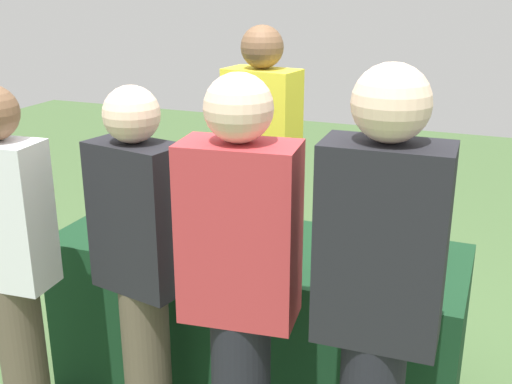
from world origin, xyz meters
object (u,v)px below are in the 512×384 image
wine_bottle_3 (219,206)px  ice_bucket (373,244)px  wine_glass_2 (325,251)px  wine_bottle_7 (427,233)px  wine_bottle_5 (259,208)px  wine_bottle_1 (169,195)px  wine_bottle_6 (385,227)px  wine_bottle_0 (127,194)px  guest_3 (377,310)px  wine_glass_1 (215,227)px  guest_1 (141,267)px  wine_glass_0 (156,214)px  guest_0 (11,262)px  wine_bottle_4 (244,202)px  guest_2 (240,293)px  server_pouring (262,167)px  wine_bottle_2 (194,204)px

wine_bottle_3 → ice_bucket: 0.80m
wine_glass_2 → wine_bottle_7: bearing=37.8°
wine_bottle_5 → wine_glass_2: bearing=-36.4°
wine_bottle_1 → wine_bottle_6: wine_bottle_1 is taller
wine_bottle_0 → guest_3: guest_3 is taller
wine_bottle_7 → guest_3: (-0.05, -0.84, 0.05)m
ice_bucket → guest_3: guest_3 is taller
wine_bottle_6 → wine_bottle_1: bearing=179.1°
wine_glass_1 → guest_1: (-0.10, -0.47, -0.01)m
ice_bucket → guest_3: bearing=-77.6°
wine_bottle_3 → wine_glass_2: wine_bottle_3 is taller
wine_bottle_1 → wine_bottle_6: bearing=-0.9°
wine_bottle_6 → guest_1: (-0.82, -0.70, -0.03)m
wine_glass_0 → wine_bottle_3: bearing=33.4°
wine_glass_0 → guest_1: bearing=-65.9°
wine_bottle_7 → ice_bucket: wine_bottle_7 is taller
wine_glass_2 → guest_1: size_ratio=0.08×
wine_bottle_3 → guest_0: bearing=-122.1°
wine_bottle_4 → wine_bottle_5: size_ratio=1.03×
wine_glass_0 → guest_2: bearing=-42.3°
guest_0 → guest_2: 0.98m
wine_bottle_1 → ice_bucket: bearing=-9.7°
wine_bottle_3 → guest_2: size_ratio=0.19×
wine_bottle_3 → wine_glass_2: bearing=-23.7°
wine_bottle_4 → guest_2: 0.96m
wine_bottle_5 → guest_3: (0.74, -0.86, 0.05)m
wine_bottle_0 → guest_3: 1.66m
wine_bottle_7 → ice_bucket: 0.26m
wine_bottle_7 → wine_bottle_5: bearing=178.5°
guest_0 → wine_bottle_5: bearing=46.3°
wine_bottle_0 → wine_bottle_3: 0.52m
server_pouring → guest_3: guest_3 is taller
wine_bottle_5 → guest_1: guest_1 is taller
wine_glass_0 → guest_2: guest_2 is taller
ice_bucket → server_pouring: server_pouring is taller
wine_bottle_7 → guest_2: (-0.52, -0.83, 0.01)m
wine_glass_2 → server_pouring: size_ratio=0.08×
guest_0 → guest_1: bearing=13.5°
server_pouring → guest_0: size_ratio=1.08×
wine_bottle_7 → guest_0: guest_0 is taller
wine_bottle_0 → wine_bottle_3: bearing=0.1°
wine_bottle_1 → wine_bottle_3: (0.29, -0.04, -0.00)m
server_pouring → guest_0: server_pouring is taller
wine_glass_1 → ice_bucket: size_ratio=0.67×
wine_bottle_5 → wine_glass_2: 0.52m
wine_bottle_0 → wine_bottle_4: wine_bottle_4 is taller
wine_bottle_2 → ice_bucket: 0.92m
wine_glass_0 → wine_bottle_0: bearing=148.3°
guest_3 → wine_bottle_7: bearing=85.0°
wine_bottle_5 → server_pouring: server_pouring is taller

